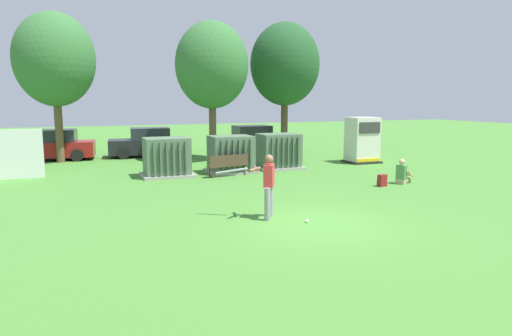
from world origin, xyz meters
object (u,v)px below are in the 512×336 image
at_px(backpack, 382,181).
at_px(parked_car_right_of_center, 250,140).
at_px(park_bench, 228,164).
at_px(generator_enclosure, 362,140).
at_px(transformer_mid_west, 231,155).
at_px(parked_car_leftmost, 53,146).
at_px(seated_spectator, 403,174).
at_px(sports_ball, 307,221).
at_px(transformer_west, 167,158).
at_px(transformer_mid_east, 278,152).
at_px(parked_car_left_of_center, 148,143).
at_px(batter, 267,183).

height_order(backpack, parked_car_right_of_center, parked_car_right_of_center).
bearing_deg(park_bench, generator_enclosure, 11.63).
distance_m(transformer_mid_west, park_bench, 1.05).
bearing_deg(parked_car_leftmost, transformer_mid_west, -44.81).
height_order(park_bench, backpack, park_bench).
bearing_deg(seated_spectator, parked_car_leftmost, 135.88).
height_order(sports_ball, backpack, backpack).
height_order(transformer_west, transformer_mid_west, same).
xyz_separation_m(transformer_mid_west, transformer_mid_east, (2.42, 0.32, 0.00)).
bearing_deg(transformer_mid_west, park_bench, -114.41).
xyz_separation_m(sports_ball, backpack, (4.97, 3.53, 0.17)).
relative_size(sports_ball, parked_car_left_of_center, 0.02).
xyz_separation_m(transformer_west, backpack, (7.02, -5.11, -0.57)).
distance_m(transformer_west, transformer_mid_west, 2.81).
xyz_separation_m(sports_ball, parked_car_leftmost, (-6.69, 16.04, 0.71)).
distance_m(seated_spectator, backpack, 1.09).
relative_size(park_bench, sports_ball, 20.48).
height_order(generator_enclosure, parked_car_leftmost, generator_enclosure).
bearing_deg(seated_spectator, transformer_west, 148.56).
height_order(park_bench, batter, batter).
bearing_deg(seated_spectator, sports_ball, -148.48).
distance_m(backpack, parked_car_left_of_center, 13.98).
xyz_separation_m(transformer_west, parked_car_leftmost, (-4.64, 7.40, -0.04)).
distance_m(park_bench, batter, 6.98).
xyz_separation_m(backpack, parked_car_right_of_center, (-0.66, 12.14, 0.54)).
distance_m(generator_enclosure, backpack, 6.55).
xyz_separation_m(transformer_mid_east, parked_car_right_of_center, (1.13, 6.72, -0.04)).
distance_m(parked_car_leftmost, parked_car_right_of_center, 11.01).
height_order(transformer_mid_east, parked_car_right_of_center, same).
height_order(transformer_mid_east, park_bench, transformer_mid_east).
relative_size(transformer_mid_east, park_bench, 1.14).
bearing_deg(seated_spectator, parked_car_left_of_center, 122.91).
height_order(transformer_mid_west, parked_car_left_of_center, same).
height_order(backpack, parked_car_left_of_center, parked_car_left_of_center).
xyz_separation_m(transformer_mid_east, seated_spectator, (2.85, -5.26, -0.41)).
bearing_deg(seated_spectator, parked_car_right_of_center, 98.19).
bearing_deg(generator_enclosure, batter, -136.04).
bearing_deg(generator_enclosure, parked_car_leftmost, 155.24).
height_order(park_bench, seated_spectator, seated_spectator).
bearing_deg(backpack, transformer_mid_west, 129.50).
height_order(transformer_mid_west, batter, batter).
height_order(generator_enclosure, seated_spectator, generator_enclosure).
bearing_deg(batter, transformer_mid_west, 78.76).
xyz_separation_m(park_bench, sports_ball, (-0.34, -7.71, -0.49)).
bearing_deg(transformer_mid_east, generator_enclosure, 3.86).
height_order(transformer_west, parked_car_left_of_center, same).
bearing_deg(parked_car_leftmost, seated_spectator, -44.12).
bearing_deg(park_bench, parked_car_leftmost, 130.15).
height_order(transformer_mid_west, generator_enclosure, generator_enclosure).
bearing_deg(parked_car_left_of_center, sports_ball, -83.57).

